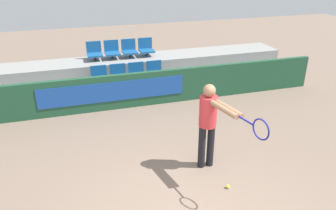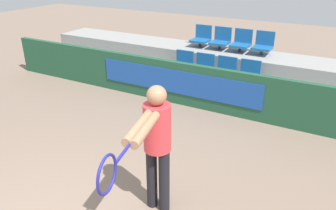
{
  "view_description": "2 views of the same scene",
  "coord_description": "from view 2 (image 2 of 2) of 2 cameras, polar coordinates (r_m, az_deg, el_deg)",
  "views": [
    {
      "loc": [
        -1.37,
        -3.31,
        3.58
      ],
      "look_at": [
        0.39,
        2.55,
        0.76
      ],
      "focal_mm": 35.0,
      "sensor_mm": 36.0,
      "label": 1
    },
    {
      "loc": [
        2.4,
        -1.39,
        2.84
      ],
      "look_at": [
        0.17,
        2.65,
        0.75
      ],
      "focal_mm": 35.0,
      "sensor_mm": 36.0,
      "label": 2
    }
  ],
  "objects": [
    {
      "name": "stadium_chair_3",
      "position": [
        6.99,
        13.82,
        5.16
      ],
      "size": [
        0.42,
        0.44,
        0.51
      ],
      "color": "#333333",
      "rests_on": "bleacher_tier_front"
    },
    {
      "name": "barrier_wall",
      "position": [
        6.63,
        5.5,
        3.13
      ],
      "size": [
        10.26,
        0.14,
        0.9
      ],
      "color": "#1E4C33",
      "rests_on": "ground"
    },
    {
      "name": "bleacher_tier_middle",
      "position": [
        8.1,
        10.29,
        6.45
      ],
      "size": [
        9.86,
        1.04,
        0.81
      ],
      "color": "gray",
      "rests_on": "ground"
    },
    {
      "name": "stadium_chair_7",
      "position": [
        7.85,
        16.25,
        10.07
      ],
      "size": [
        0.42,
        0.44,
        0.51
      ],
      "color": "#333333",
      "rests_on": "bleacher_tier_middle"
    },
    {
      "name": "stadium_chair_1",
      "position": [
        7.29,
        6.12,
        6.54
      ],
      "size": [
        0.42,
        0.44,
        0.51
      ],
      "color": "#333333",
      "rests_on": "bleacher_tier_front"
    },
    {
      "name": "stadium_chair_0",
      "position": [
        7.49,
        2.52,
        7.15
      ],
      "size": [
        0.42,
        0.44,
        0.51
      ],
      "color": "#333333",
      "rests_on": "bleacher_tier_front"
    },
    {
      "name": "bleacher_tier_front",
      "position": [
        7.24,
        7.43,
        2.76
      ],
      "size": [
        9.86,
        1.04,
        0.4
      ],
      "color": "gray",
      "rests_on": "ground"
    },
    {
      "name": "stadium_chair_2",
      "position": [
        7.13,
        9.89,
        5.88
      ],
      "size": [
        0.42,
        0.44,
        0.51
      ],
      "color": "#333333",
      "rests_on": "bleacher_tier_front"
    },
    {
      "name": "stadium_chair_6",
      "position": [
        7.98,
        12.67,
        10.65
      ],
      "size": [
        0.42,
        0.44,
        0.51
      ],
      "color": "#333333",
      "rests_on": "bleacher_tier_middle"
    },
    {
      "name": "stadium_chair_5",
      "position": [
        8.13,
        9.2,
        11.18
      ],
      "size": [
        0.42,
        0.44,
        0.51
      ],
      "color": "#333333",
      "rests_on": "bleacher_tier_middle"
    },
    {
      "name": "tennis_player",
      "position": [
        3.63,
        -2.24,
        -6.18
      ],
      "size": [
        0.48,
        1.51,
        1.62
      ],
      "rotation": [
        0.0,
        0.0,
        0.22
      ],
      "color": "black",
      "rests_on": "ground"
    },
    {
      "name": "stadium_chair_4",
      "position": [
        8.31,
        5.85,
        11.64
      ],
      "size": [
        0.42,
        0.44,
        0.51
      ],
      "color": "#333333",
      "rests_on": "bleacher_tier_middle"
    }
  ]
}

